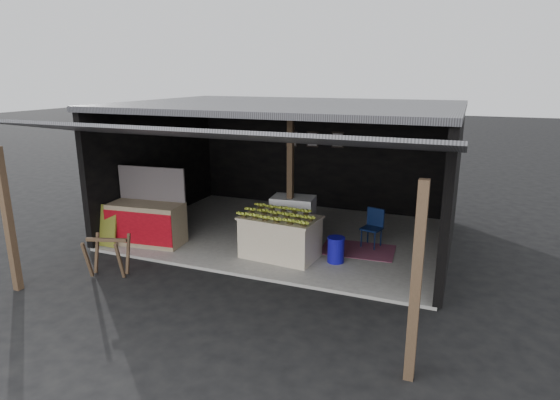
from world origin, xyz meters
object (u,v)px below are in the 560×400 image
at_px(white_crate, 293,219).
at_px(water_barrel, 336,250).
at_px(neighbor_stall, 147,221).
at_px(banana_table, 280,237).
at_px(sawhorse, 108,252).
at_px(plastic_chair, 373,224).

distance_m(white_crate, water_barrel, 1.46).
distance_m(white_crate, neighbor_stall, 3.16).
relative_size(banana_table, white_crate, 1.58).
distance_m(sawhorse, plastic_chair, 5.34).
xyz_separation_m(white_crate, sawhorse, (-2.55, -2.88, -0.10)).
height_order(white_crate, neighbor_stall, neighbor_stall).
bearing_deg(water_barrel, neighbor_stall, -173.31).
xyz_separation_m(white_crate, water_barrel, (1.19, -0.80, -0.26)).
height_order(banana_table, plastic_chair, banana_table).
bearing_deg(banana_table, plastic_chair, 44.50).
height_order(white_crate, water_barrel, white_crate).
height_order(white_crate, sawhorse, white_crate).
bearing_deg(neighbor_stall, banana_table, 0.51).
relative_size(banana_table, water_barrel, 3.34).
distance_m(sawhorse, water_barrel, 4.28).
distance_m(banana_table, sawhorse, 3.26).
relative_size(white_crate, neighbor_stall, 0.61).
bearing_deg(white_crate, plastic_chair, 6.62).
xyz_separation_m(banana_table, neighbor_stall, (-2.97, -0.33, 0.07)).
bearing_deg(sawhorse, neighbor_stall, 84.96).
bearing_deg(neighbor_stall, white_crate, 18.08).
bearing_deg(water_barrel, sawhorse, -150.95).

